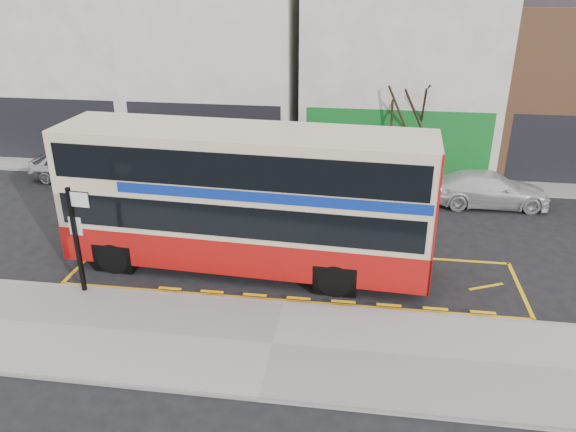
# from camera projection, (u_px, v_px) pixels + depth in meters

# --- Properties ---
(ground) EXTENTS (120.00, 120.00, 0.00)m
(ground) POSITION_uv_depth(u_px,v_px,m) (286.00, 300.00, 16.54)
(ground) COLOR black
(ground) RESTS_ON ground
(pavement) EXTENTS (40.00, 4.00, 0.15)m
(pavement) POSITION_uv_depth(u_px,v_px,m) (273.00, 345.00, 14.43)
(pavement) COLOR #999691
(pavement) RESTS_ON ground
(kerb) EXTENTS (40.00, 0.15, 0.15)m
(kerb) POSITION_uv_depth(u_px,v_px,m) (284.00, 305.00, 16.17)
(kerb) COLOR gray
(kerb) RESTS_ON ground
(far_pavement) EXTENTS (50.00, 3.00, 0.15)m
(far_pavement) POSITION_uv_depth(u_px,v_px,m) (319.00, 173.00, 26.46)
(far_pavement) COLOR #999691
(far_pavement) RESTS_ON ground
(road_markings) EXTENTS (14.00, 3.40, 0.01)m
(road_markings) POSITION_uv_depth(u_px,v_px,m) (293.00, 273.00, 17.99)
(road_markings) COLOR yellow
(road_markings) RESTS_ON ground
(terrace_far_left) EXTENTS (8.00, 8.01, 10.80)m
(terrace_far_left) POSITION_uv_depth(u_px,v_px,m) (75.00, 52.00, 29.86)
(terrace_far_left) COLOR white
(terrace_far_left) RESTS_ON ground
(terrace_left) EXTENTS (8.00, 8.01, 11.80)m
(terrace_left) POSITION_uv_depth(u_px,v_px,m) (221.00, 45.00, 28.64)
(terrace_left) COLOR white
(terrace_left) RESTS_ON ground
(terrace_green_shop) EXTENTS (9.00, 8.01, 11.30)m
(terrace_green_shop) POSITION_uv_depth(u_px,v_px,m) (400.00, 54.00, 27.59)
(terrace_green_shop) COLOR white
(terrace_green_shop) RESTS_ON ground
(double_decker_bus) EXTENTS (11.62, 3.29, 4.59)m
(double_decker_bus) POSITION_uv_depth(u_px,v_px,m) (246.00, 198.00, 17.41)
(double_decker_bus) COLOR beige
(double_decker_bus) RESTS_ON ground
(bus_stop_post) EXTENTS (0.81, 0.17, 3.27)m
(bus_stop_post) POSITION_uv_depth(u_px,v_px,m) (77.00, 231.00, 15.97)
(bus_stop_post) COLOR black
(bus_stop_post) RESTS_ON pavement
(car_silver) EXTENTS (4.20, 1.91, 1.40)m
(car_silver) POSITION_uv_depth(u_px,v_px,m) (76.00, 166.00, 25.46)
(car_silver) COLOR silver
(car_silver) RESTS_ON ground
(car_grey) EXTENTS (4.78, 2.06, 1.53)m
(car_grey) POSITION_uv_depth(u_px,v_px,m) (235.00, 172.00, 24.60)
(car_grey) COLOR #42444A
(car_grey) RESTS_ON ground
(car_white) EXTENTS (4.81, 2.09, 1.38)m
(car_white) POSITION_uv_depth(u_px,v_px,m) (489.00, 189.00, 22.88)
(car_white) COLOR silver
(car_white) RESTS_ON ground
(street_tree_right) EXTENTS (2.58, 2.58, 5.56)m
(street_tree_right) POSITION_uv_depth(u_px,v_px,m) (409.00, 98.00, 24.26)
(street_tree_right) COLOR #321E16
(street_tree_right) RESTS_ON ground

